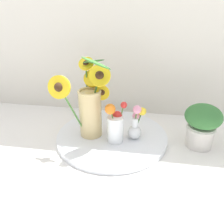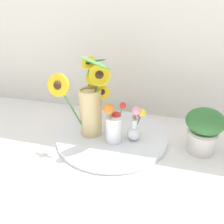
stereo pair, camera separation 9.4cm
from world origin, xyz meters
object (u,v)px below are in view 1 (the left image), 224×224
mason_jar_sunflowers (90,104)px  vase_small_center (115,125)px  serving_tray (112,136)px  potted_plant (202,123)px  vase_bulb_right (136,125)px

mason_jar_sunflowers → vase_small_center: bearing=-17.9°
serving_tray → potted_plant: potted_plant is taller
vase_bulb_right → mason_jar_sunflowers: bearing=-179.8°
mason_jar_sunflowers → vase_bulb_right: bearing=0.2°
vase_small_center → vase_bulb_right: size_ratio=1.12×
mason_jar_sunflowers → potted_plant: (0.47, 0.02, -0.06)m
serving_tray → potted_plant: 0.39m
vase_small_center → potted_plant: (0.35, 0.06, 0.01)m
mason_jar_sunflowers → potted_plant: size_ratio=1.95×
serving_tray → potted_plant: size_ratio=2.60×
vase_small_center → potted_plant: vase_small_center is taller
mason_jar_sunflowers → vase_bulb_right: mason_jar_sunflowers is taller
vase_small_center → vase_bulb_right: (0.08, 0.04, -0.01)m
serving_tray → mason_jar_sunflowers: size_ratio=1.33×
serving_tray → vase_small_center: vase_small_center is taller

